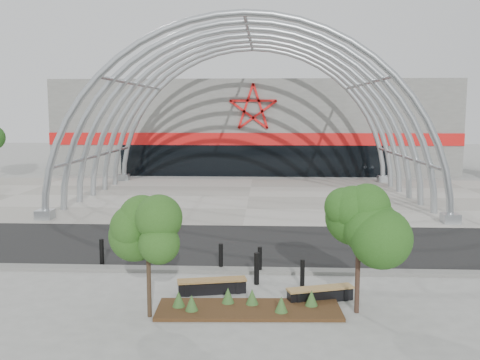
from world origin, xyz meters
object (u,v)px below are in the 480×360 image
at_px(street_tree_0, 147,220).
at_px(bench_0, 212,286).
at_px(street_tree_1, 359,211).
at_px(bollard_2, 260,260).
at_px(bench_1, 320,294).

relative_size(street_tree_0, bench_0, 1.73).
height_order(street_tree_1, bench_0, street_tree_1).
bearing_deg(bollard_2, street_tree_1, -52.00).
relative_size(street_tree_0, bollard_2, 4.07).
xyz_separation_m(street_tree_1, bollard_2, (-2.67, 3.42, -2.35)).
height_order(bench_0, bollard_2, bollard_2).
height_order(street_tree_0, bench_0, street_tree_0).
bearing_deg(street_tree_0, bench_1, 16.57).
distance_m(street_tree_1, bollard_2, 4.94).
height_order(street_tree_1, bench_1, street_tree_1).
xyz_separation_m(bench_0, bench_1, (3.18, -0.52, -0.01)).
height_order(street_tree_0, bench_1, street_tree_0).
distance_m(bench_1, bollard_2, 3.15).
bearing_deg(bench_0, bollard_2, 55.90).
bearing_deg(street_tree_0, bench_0, 52.09).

